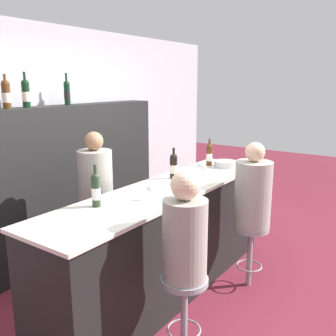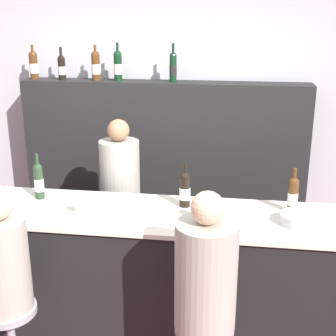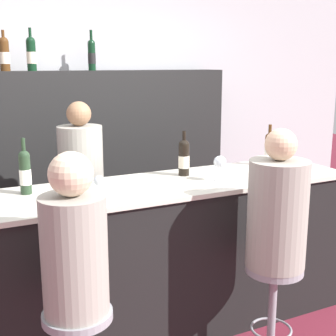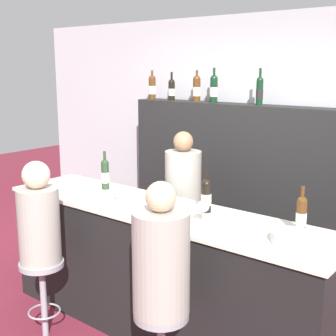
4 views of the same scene
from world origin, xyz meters
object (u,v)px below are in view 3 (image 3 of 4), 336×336
(wine_bottle_backbar_3, at_px, (31,53))
(bartender, at_px, (83,211))
(wine_bottle_counter_1, at_px, (184,157))
(wine_bottle_counter_2, at_px, (269,149))
(metal_bowl, at_px, (289,165))
(guest_seated_right, at_px, (278,209))
(wine_bottle_backbar_4, at_px, (92,54))
(wine_glass_1, at_px, (220,163))
(wine_glass_0, at_px, (99,182))
(wine_bottle_backbar_2, at_px, (4,54))
(bar_stool_right, at_px, (273,287))
(guest_seated_left, at_px, (74,245))
(wine_bottle_counter_0, at_px, (25,171))

(wine_bottle_backbar_3, distance_m, bartender, 1.39)
(wine_bottle_counter_1, relative_size, wine_bottle_counter_2, 0.99)
(metal_bowl, bearing_deg, guest_seated_right, -134.56)
(wine_bottle_counter_1, xyz_separation_m, metal_bowl, (0.77, -0.19, -0.09))
(wine_bottle_backbar_4, distance_m, wine_glass_1, 1.69)
(wine_bottle_backbar_3, xyz_separation_m, wine_glass_0, (0.07, -1.48, -0.75))
(wine_bottle_backbar_2, relative_size, wine_glass_0, 2.57)
(wine_bottle_counter_2, bearing_deg, metal_bowl, -80.52)
(bar_stool_right, height_order, bartender, bartender)
(wine_bottle_backbar_2, relative_size, wine_bottle_backbar_4, 0.94)
(wine_bottle_counter_2, relative_size, wine_glass_1, 1.86)
(wine_bottle_backbar_2, relative_size, wine_glass_1, 1.90)
(guest_seated_left, bearing_deg, wine_bottle_counter_0, 95.92)
(wine_bottle_counter_1, xyz_separation_m, bar_stool_right, (0.20, -0.77, -0.68))
(metal_bowl, relative_size, bar_stool_right, 0.41)
(wine_bottle_backbar_2, height_order, guest_seated_left, wine_bottle_backbar_2)
(wine_bottle_counter_2, bearing_deg, wine_glass_0, -170.41)
(wine_bottle_counter_2, distance_m, wine_bottle_backbar_4, 1.74)
(wine_bottle_backbar_3, xyz_separation_m, guest_seated_left, (-0.23, -2.01, -0.90))
(bartender, bearing_deg, guest_seated_left, -107.41)
(wine_bottle_counter_1, relative_size, bar_stool_right, 0.50)
(wine_bottle_counter_2, bearing_deg, wine_glass_1, -157.96)
(wine_bottle_backbar_3, xyz_separation_m, metal_bowl, (1.53, -1.44, -0.81))
(wine_bottle_backbar_3, relative_size, wine_glass_0, 2.76)
(wine_bottle_counter_0, xyz_separation_m, wine_bottle_backbar_3, (0.31, 1.24, 0.71))
(bartender, bearing_deg, wine_bottle_counter_0, -133.60)
(metal_bowl, distance_m, guest_seated_right, 0.81)
(wine_bottle_counter_2, xyz_separation_m, wine_bottle_backbar_4, (-0.99, 1.24, 0.71))
(wine_glass_0, bearing_deg, wine_bottle_backbar_2, 100.80)
(wine_bottle_counter_2, height_order, guest_seated_right, guest_seated_right)
(bar_stool_right, bearing_deg, wine_glass_1, 96.73)
(wine_glass_0, height_order, wine_glass_1, wine_glass_1)
(wine_glass_0, bearing_deg, bar_stool_right, -30.55)
(guest_seated_left, bearing_deg, bartender, 72.59)
(wine_bottle_counter_1, relative_size, guest_seated_right, 0.38)
(wine_bottle_counter_2, relative_size, guest_seated_right, 0.38)
(wine_bottle_backbar_2, distance_m, bar_stool_right, 2.71)
(wine_bottle_counter_1, height_order, wine_bottle_counter_2, wine_bottle_counter_2)
(wine_bottle_counter_2, height_order, wine_glass_0, wine_bottle_counter_2)
(wine_bottle_counter_0, distance_m, wine_bottle_counter_1, 1.07)
(wine_bottle_counter_2, distance_m, bar_stool_right, 1.15)
(metal_bowl, bearing_deg, wine_bottle_counter_0, 173.96)
(wine_bottle_backbar_4, xyz_separation_m, guest_seated_right, (0.45, -2.01, -0.90))
(wine_bottle_counter_0, bearing_deg, guest_seated_right, -31.17)
(wine_bottle_counter_1, distance_m, metal_bowl, 0.80)
(wine_bottle_backbar_2, xyz_separation_m, wine_bottle_backbar_3, (0.21, 0.00, 0.00))
(wine_glass_0, xyz_separation_m, guest_seated_right, (0.90, -0.53, -0.15))
(wine_bottle_counter_0, relative_size, bartender, 0.22)
(wine_bottle_counter_1, height_order, guest_seated_left, guest_seated_left)
(wine_bottle_counter_0, xyz_separation_m, metal_bowl, (1.84, -0.19, -0.10))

